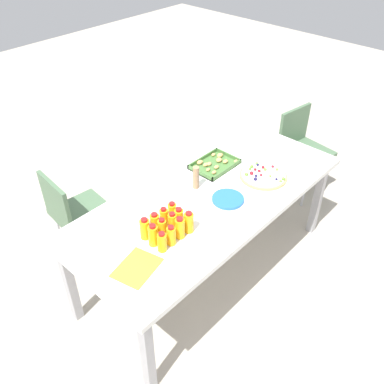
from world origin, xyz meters
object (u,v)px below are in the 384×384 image
snack_tray (215,164)px  plate_stack (228,199)px  napkin_stack (218,230)px  juice_bottle_1 (171,236)px  juice_bottle_8 (145,229)px  chair_far_left (74,211)px  juice_bottle_10 (164,218)px  juice_bottle_7 (179,218)px  juice_bottle_9 (155,223)px  juice_bottle_4 (153,235)px  fruit_pizza (263,175)px  party_table (209,202)px  paper_folder (137,268)px  chair_end (301,145)px  juice_bottle_0 (162,242)px  cardboard_tube (196,178)px  juice_bottle_11 (172,212)px  juice_bottle_6 (172,223)px  juice_bottle_2 (180,228)px  juice_bottle_3 (189,222)px  juice_bottle_5 (162,229)px

snack_tray → plate_stack: bearing=-127.8°
snack_tray → napkin_stack: bearing=-138.1°
juice_bottle_1 → juice_bottle_8: bearing=113.6°
chair_far_left → snack_tray: bearing=60.7°
juice_bottle_10 → plate_stack: bearing=-16.0°
juice_bottle_7 → napkin_stack: juice_bottle_7 is taller
snack_tray → juice_bottle_9: bearing=-165.8°
juice_bottle_4 → fruit_pizza: size_ratio=0.44×
plate_stack → napkin_stack: bearing=-152.4°
party_table → napkin_stack: bearing=-130.3°
snack_tray → fruit_pizza: bearing=-70.7°
napkin_stack → paper_folder: napkin_stack is taller
chair_end → juice_bottle_4: bearing=12.3°
fruit_pizza → snack_tray: (-0.13, 0.36, -0.00)m
juice_bottle_0 → juice_bottle_1: juice_bottle_1 is taller
chair_end → cardboard_tube: (-1.41, 0.06, 0.34)m
chair_far_left → juice_bottle_9: juice_bottle_9 is taller
juice_bottle_11 → juice_bottle_8: bearing=178.1°
juice_bottle_10 → juice_bottle_11: juice_bottle_10 is taller
juice_bottle_8 → napkin_stack: size_ratio=0.98×
juice_bottle_8 → chair_end: bearing=1.5°
chair_far_left → juice_bottle_6: bearing=15.2°
juice_bottle_10 → paper_folder: size_ratio=0.55×
juice_bottle_8 → napkin_stack: (0.35, -0.29, -0.06)m
party_table → chair_far_left: (-0.60, 0.82, -0.19)m
juice_bottle_1 → fruit_pizza: 0.95m
juice_bottle_7 → juice_bottle_1: bearing=-151.9°
juice_bottle_2 → juice_bottle_6: size_ratio=1.01×
juice_bottle_2 → napkin_stack: bearing=-34.6°
juice_bottle_4 → juice_bottle_10: size_ratio=1.06×
chair_end → fruit_pizza: size_ratio=2.40×
juice_bottle_3 → juice_bottle_6: juice_bottle_3 is taller
chair_far_left → fruit_pizza: bearing=51.6°
juice_bottle_8 → juice_bottle_10: 0.15m
chair_far_left → juice_bottle_6: 0.97m
juice_bottle_7 → juice_bottle_10: 0.09m
fruit_pizza → paper_folder: 1.22m
chair_far_left → juice_bottle_10: size_ratio=5.82×
chair_far_left → paper_folder: bearing=-6.2°
juice_bottle_1 → juice_bottle_4: (-0.07, 0.08, 0.01)m
party_table → juice_bottle_9: bearing=-180.0°
party_table → juice_bottle_7: (-0.37, -0.07, 0.13)m
juice_bottle_4 → juice_bottle_7: juice_bottle_4 is taller
snack_tray → party_table: bearing=-145.9°
chair_far_left → juice_bottle_4: bearing=5.4°
juice_bottle_0 → napkin_stack: bearing=-21.1°
juice_bottle_5 → juice_bottle_9: 0.07m
party_table → juice_bottle_6: 0.46m
juice_bottle_10 → paper_folder: 0.39m
chair_far_left → juice_bottle_2: bearing=14.4°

